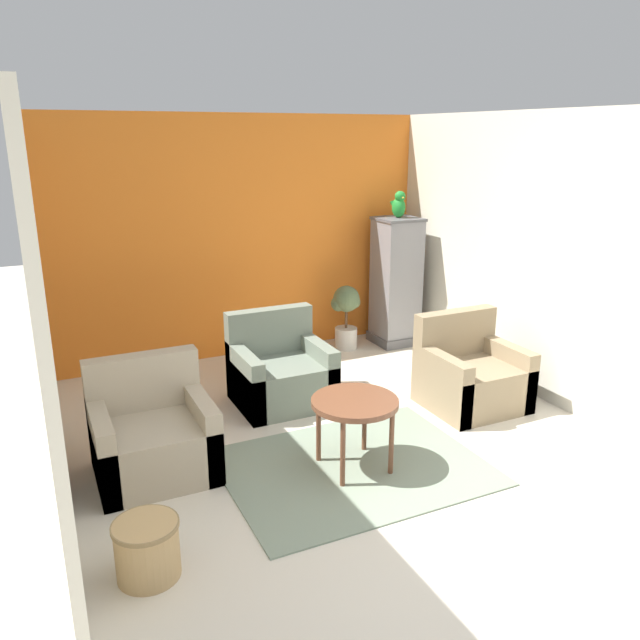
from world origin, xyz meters
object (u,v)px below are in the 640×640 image
(armchair_middle, at_px, (280,374))
(potted_plant, at_px, (346,312))
(wicker_basket, at_px, (147,548))
(armchair_left, at_px, (153,438))
(parrot, at_px, (399,205))
(armchair_right, at_px, (470,377))
(coffee_table, at_px, (355,407))
(birdcage, at_px, (396,282))

(armchair_middle, relative_size, potted_plant, 1.12)
(armchair_middle, relative_size, wicker_basket, 2.23)
(armchair_left, height_order, parrot, parrot)
(armchair_right, height_order, wicker_basket, armchair_right)
(armchair_left, relative_size, wicker_basket, 2.23)
(armchair_left, bearing_deg, armchair_middle, 30.41)
(armchair_right, distance_m, armchair_middle, 1.68)
(armchair_middle, xyz_separation_m, wicker_basket, (-1.51, -1.83, -0.09))
(coffee_table, bearing_deg, armchair_middle, 91.99)
(coffee_table, relative_size, wicker_basket, 1.71)
(potted_plant, height_order, wicker_basket, potted_plant)
(potted_plant, distance_m, wicker_basket, 3.96)
(parrot, distance_m, potted_plant, 1.29)
(wicker_basket, bearing_deg, birdcage, 40.37)
(armchair_right, xyz_separation_m, potted_plant, (-0.28, 1.82, 0.16))
(coffee_table, relative_size, potted_plant, 0.86)
(coffee_table, distance_m, potted_plant, 2.62)
(wicker_basket, bearing_deg, parrot, 40.39)
(armchair_left, height_order, birdcage, birdcage)
(birdcage, bearing_deg, armchair_left, -150.56)
(armchair_middle, bearing_deg, potted_plant, 40.95)
(parrot, distance_m, wicker_basket, 4.57)
(parrot, bearing_deg, armchair_left, -150.52)
(coffee_table, bearing_deg, potted_plant, 63.67)
(potted_plant, bearing_deg, armchair_right, -81.22)
(coffee_table, xyz_separation_m, armchair_right, (1.44, 0.52, -0.21))
(birdcage, xyz_separation_m, parrot, (0.00, 0.00, 0.86))
(parrot, relative_size, wicker_basket, 0.82)
(birdcage, bearing_deg, coffee_table, -127.57)
(coffee_table, height_order, parrot, parrot)
(wicker_basket, bearing_deg, armchair_left, 77.17)
(coffee_table, height_order, armchair_middle, armchair_middle)
(armchair_right, height_order, birdcage, birdcage)
(armchair_right, distance_m, potted_plant, 1.85)
(birdcage, distance_m, parrot, 0.86)
(wicker_basket, bearing_deg, armchair_right, 19.33)
(coffee_table, relative_size, birdcage, 0.43)
(coffee_table, distance_m, armchair_left, 1.44)
(armchair_middle, xyz_separation_m, potted_plant, (1.21, 1.05, 0.16))
(coffee_table, xyz_separation_m, armchair_left, (-1.31, 0.56, -0.21))
(armchair_right, bearing_deg, birdcage, 79.75)
(coffee_table, relative_size, parrot, 2.09)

